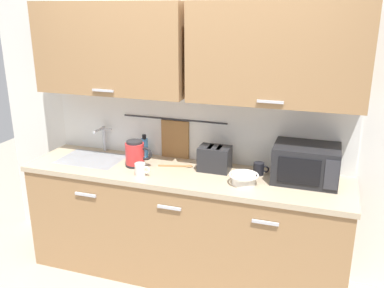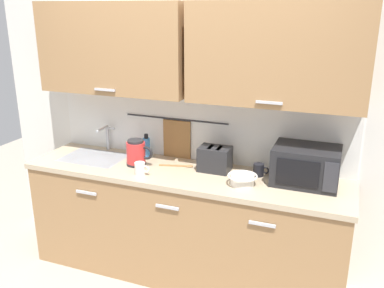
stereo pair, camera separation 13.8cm
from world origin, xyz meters
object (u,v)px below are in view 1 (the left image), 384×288
(toaster, at_px, (215,158))
(dish_soap_bottle, at_px, (144,147))
(mug_near_sink, at_px, (140,169))
(mug_by_kettle, at_px, (259,169))
(mixing_bowl, at_px, (244,178))
(microwave, at_px, (306,164))
(electric_kettle, at_px, (135,154))
(wooden_spoon, at_px, (180,166))

(toaster, bearing_deg, dish_soap_bottle, 170.80)
(dish_soap_bottle, distance_m, mug_near_sink, 0.41)
(mug_near_sink, xyz_separation_m, mug_by_kettle, (0.84, 0.30, 0.00))
(mixing_bowl, bearing_deg, microwave, 25.78)
(microwave, height_order, mixing_bowl, microwave)
(dish_soap_bottle, bearing_deg, electric_kettle, -84.90)
(mixing_bowl, bearing_deg, wooden_spoon, 162.14)
(dish_soap_bottle, bearing_deg, wooden_spoon, -18.54)
(microwave, bearing_deg, mug_by_kettle, 177.38)
(microwave, height_order, toaster, microwave)
(electric_kettle, xyz_separation_m, mug_by_kettle, (0.96, 0.13, -0.05))
(mug_by_kettle, bearing_deg, mixing_bowl, -108.57)
(mug_near_sink, bearing_deg, electric_kettle, 125.57)
(mixing_bowl, distance_m, toaster, 0.34)
(mug_near_sink, relative_size, mug_by_kettle, 1.00)
(microwave, xyz_separation_m, mixing_bowl, (-0.41, -0.20, -0.09))
(microwave, relative_size, mug_near_sink, 3.83)
(electric_kettle, xyz_separation_m, wooden_spoon, (0.34, 0.09, -0.10))
(microwave, relative_size, electric_kettle, 2.03)
(electric_kettle, relative_size, mug_by_kettle, 1.89)
(electric_kettle, distance_m, toaster, 0.63)
(microwave, bearing_deg, toaster, -179.72)
(wooden_spoon, bearing_deg, mug_near_sink, -129.83)
(mug_by_kettle, bearing_deg, dish_soap_bottle, 175.05)
(toaster, bearing_deg, mug_near_sink, -150.82)
(electric_kettle, distance_m, wooden_spoon, 0.37)
(electric_kettle, relative_size, mug_near_sink, 1.89)
(toaster, height_order, mug_by_kettle, toaster)
(microwave, height_order, dish_soap_bottle, microwave)
(microwave, xyz_separation_m, wooden_spoon, (-0.96, -0.02, -0.13))
(mug_by_kettle, bearing_deg, mug_near_sink, -160.53)
(electric_kettle, height_order, mug_by_kettle, electric_kettle)
(electric_kettle, height_order, mixing_bowl, electric_kettle)
(mixing_bowl, xyz_separation_m, toaster, (-0.27, 0.19, 0.05))
(mixing_bowl, relative_size, mug_by_kettle, 1.78)
(mixing_bowl, bearing_deg, electric_kettle, 174.39)
(mug_near_sink, bearing_deg, mug_by_kettle, 19.47)
(toaster, distance_m, wooden_spoon, 0.30)
(mug_by_kettle, bearing_deg, toaster, -176.86)
(wooden_spoon, bearing_deg, mug_by_kettle, 3.28)
(mixing_bowl, relative_size, wooden_spoon, 0.78)
(electric_kettle, xyz_separation_m, dish_soap_bottle, (-0.02, 0.21, -0.01))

